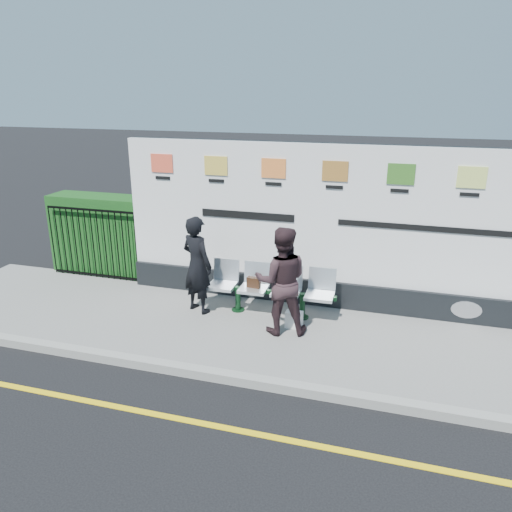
{
  "coord_description": "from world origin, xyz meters",
  "views": [
    {
      "loc": [
        1.63,
        -4.89,
        4.06
      ],
      "look_at": [
        -0.7,
        3.01,
        1.25
      ],
      "focal_mm": 35.0,
      "sensor_mm": 36.0,
      "label": 1
    }
  ],
  "objects_px": {
    "billboard": "(332,239)",
    "woman_left": "(197,265)",
    "bench": "(270,301)",
    "woman_right": "(281,281)"
  },
  "relations": [
    {
      "from": "woman_right",
      "to": "billboard",
      "type": "bearing_deg",
      "value": -130.31
    },
    {
      "from": "billboard",
      "to": "woman_left",
      "type": "distance_m",
      "value": 2.5
    },
    {
      "from": "bench",
      "to": "woman_right",
      "type": "distance_m",
      "value": 0.97
    },
    {
      "from": "billboard",
      "to": "woman_right",
      "type": "height_order",
      "value": "billboard"
    },
    {
      "from": "bench",
      "to": "woman_left",
      "type": "relative_size",
      "value": 1.28
    },
    {
      "from": "billboard",
      "to": "woman_left",
      "type": "relative_size",
      "value": 4.46
    },
    {
      "from": "billboard",
      "to": "woman_left",
      "type": "height_order",
      "value": "billboard"
    },
    {
      "from": "bench",
      "to": "woman_right",
      "type": "bearing_deg",
      "value": -60.55
    },
    {
      "from": "woman_left",
      "to": "woman_right",
      "type": "distance_m",
      "value": 1.69
    },
    {
      "from": "bench",
      "to": "woman_right",
      "type": "xyz_separation_m",
      "value": [
        0.36,
        -0.6,
        0.67
      ]
    }
  ]
}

